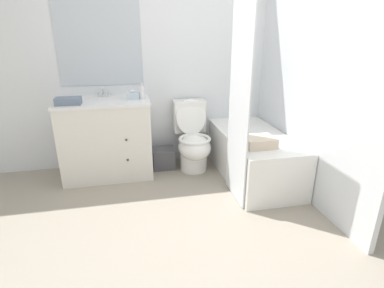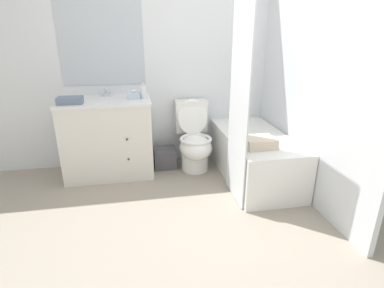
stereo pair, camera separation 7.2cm
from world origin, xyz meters
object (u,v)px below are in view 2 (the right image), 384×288
sink_faucet (106,93)px  toilet (194,141)px  bath_towel_folded (259,142)px  bathtub (254,156)px  hand_towel_folded (70,100)px  wastebasket (165,158)px  soap_dispenser (143,92)px  tissue_box (134,95)px  vanity_cabinet (109,137)px

sink_faucet → toilet: size_ratio=0.17×
toilet → bath_towel_folded: size_ratio=2.84×
sink_faucet → bathtub: bearing=-20.4°
hand_towel_folded → bath_towel_folded: bearing=-19.0°
sink_faucet → hand_towel_folded: sink_faucet is taller
wastebasket → soap_dispenser: size_ratio=1.53×
hand_towel_folded → soap_dispenser: bearing=10.4°
toilet → hand_towel_folded: 1.44m
toilet → wastebasket: bearing=166.1°
tissue_box → hand_towel_folded: tissue_box is taller
toilet → sink_faucet: bearing=166.8°
vanity_cabinet → bath_towel_folded: bearing=-27.3°
vanity_cabinet → soap_dispenser: size_ratio=5.76×
wastebasket → hand_towel_folded: size_ratio=1.05×
toilet → bathtub: (0.62, -0.37, -0.09)m
toilet → soap_dispenser: bearing=176.3°
hand_towel_folded → bath_towel_folded: 1.97m
soap_dispenser → hand_towel_folded: 0.76m
wastebasket → toilet: bearing=-13.9°
tissue_box → soap_dispenser: size_ratio=0.87×
toilet → hand_towel_folded: bearing=-175.7°
sink_faucet → wastebasket: (0.64, -0.15, -0.80)m
wastebasket → sink_faucet: bearing=167.1°
vanity_cabinet → toilet: vanity_cabinet is taller
toilet → bath_towel_folded: 0.92m
soap_dispenser → vanity_cabinet: bearing=179.3°
tissue_box → hand_towel_folded: (-0.65, -0.16, -0.00)m
toilet → hand_towel_folded: (-1.32, -0.10, 0.57)m
sink_faucet → bath_towel_folded: sink_faucet is taller
toilet → bath_towel_folded: toilet is taller
vanity_cabinet → sink_faucet: 0.51m
soap_dispenser → tissue_box: bearing=168.3°
vanity_cabinet → tissue_box: (0.32, 0.02, 0.47)m
vanity_cabinet → hand_towel_folded: bearing=-156.6°
bath_towel_folded → bathtub: bearing=73.5°
sink_faucet → soap_dispenser: soap_dispenser is taller
bathtub → wastebasket: (-0.97, 0.45, -0.14)m
vanity_cabinet → wastebasket: bearing=4.0°
wastebasket → hand_towel_folded: 1.27m
wastebasket → bath_towel_folded: bath_towel_folded is taller
bathtub → wastebasket: size_ratio=5.27×
vanity_cabinet → bath_towel_folded: size_ratio=3.38×
sink_faucet → tissue_box: size_ratio=0.95×
bathtub → bath_towel_folded: bearing=-106.5°
wastebasket → tissue_box: size_ratio=1.77×
vanity_cabinet → soap_dispenser: (0.42, -0.00, 0.51)m
tissue_box → bathtub: bearing=-18.1°
toilet → hand_towel_folded: size_ratio=3.33×
soap_dispenser → wastebasket: bearing=12.5°
soap_dispenser → bathtub: bearing=-18.6°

